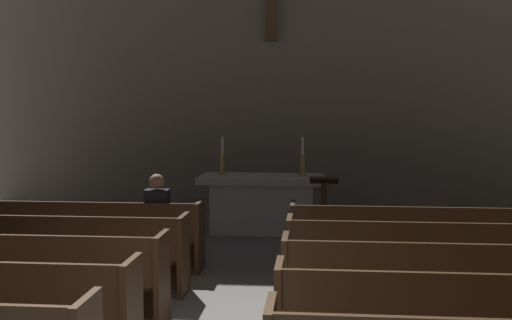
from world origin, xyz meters
The scene contains 11 objects.
pew_left_row_4 centered at (-2.60, 3.15, 0.48)m, with size 4.02×0.50×0.95m.
pew_left_row_5 centered at (-2.60, 4.21, 0.48)m, with size 4.02×0.50×0.95m.
pew_right_row_3 centered at (2.60, 2.09, 0.48)m, with size 4.02×0.50×0.95m.
pew_right_row_4 centered at (2.60, 3.15, 0.48)m, with size 4.02×0.50×0.95m.
pew_right_row_5 centered at (2.60, 4.21, 0.48)m, with size 4.02×0.50×0.95m.
altar centered at (0.00, 6.88, 0.53)m, with size 2.20×0.90×1.01m.
candlestick_left centered at (-0.70, 6.88, 1.23)m, with size 0.16×0.16×0.67m.
candlestick_right centered at (0.70, 6.88, 1.23)m, with size 0.16×0.16×0.67m.
apse_with_cross centered at (0.00, 9.25, 4.00)m, with size 11.95×0.46×7.99m.
lectern centered at (1.05, 5.68, 0.55)m, with size 0.44×0.36×1.15m.
lone_worshipper centered at (-1.19, 4.25, 0.69)m, with size 0.32×0.43×1.32m.
Camera 1 is at (0.91, -4.08, 2.25)m, focal length 44.53 mm.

